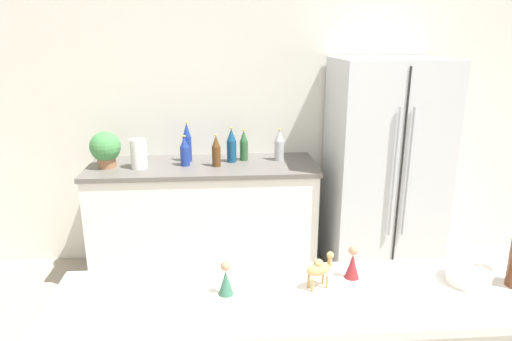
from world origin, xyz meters
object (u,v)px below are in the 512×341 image
(potted_plant, at_px, (105,148))
(wise_man_figurine_crimson, at_px, (226,280))
(paper_towel_roll, at_px, (139,154))
(back_bottle_4, at_px, (279,145))
(back_bottle_1, at_px, (216,151))
(wise_man_figurine_blue, at_px, (352,264))
(back_bottle_0, at_px, (185,151))
(back_bottle_2, at_px, (244,146))
(camel_figurine, at_px, (320,268))
(back_bottle_5, at_px, (231,146))
(fruit_bowl, at_px, (469,274))
(refrigerator, at_px, (383,170))
(back_bottle_3, at_px, (187,142))

(potted_plant, xyz_separation_m, wise_man_figurine_crimson, (0.88, -1.88, -0.05))
(potted_plant, bearing_deg, paper_towel_roll, -8.90)
(back_bottle_4, height_order, wise_man_figurine_crimson, back_bottle_4)
(back_bottle_1, relative_size, wise_man_figurine_blue, 1.79)
(back_bottle_0, distance_m, wise_man_figurine_crimson, 1.90)
(back_bottle_2, bearing_deg, wise_man_figurine_crimson, -94.63)
(camel_figurine, bearing_deg, wise_man_figurine_blue, 23.73)
(paper_towel_roll, relative_size, back_bottle_5, 0.81)
(fruit_bowl, height_order, camel_figurine, camel_figurine)
(fruit_bowl, xyz_separation_m, camel_figurine, (-0.59, 0.00, 0.05))
(back_bottle_2, bearing_deg, back_bottle_0, -164.80)
(back_bottle_0, relative_size, back_bottle_2, 0.94)
(back_bottle_2, relative_size, back_bottle_5, 0.90)
(back_bottle_4, relative_size, wise_man_figurine_crimson, 1.90)
(back_bottle_1, distance_m, camel_figurine, 1.87)
(camel_figurine, bearing_deg, refrigerator, 63.85)
(refrigerator, distance_m, fruit_bowl, 1.85)
(wise_man_figurine_blue, bearing_deg, back_bottle_3, 112.12)
(refrigerator, bearing_deg, paper_towel_roll, -179.90)
(wise_man_figurine_crimson, bearing_deg, back_bottle_2, 85.37)
(back_bottle_2, relative_size, wise_man_figurine_crimson, 1.86)
(back_bottle_4, relative_size, back_bottle_5, 0.92)
(back_bottle_4, height_order, back_bottle_5, back_bottle_5)
(back_bottle_1, distance_m, back_bottle_3, 0.28)
(paper_towel_roll, height_order, camel_figurine, paper_towel_roll)
(potted_plant, height_order, wise_man_figurine_blue, potted_plant)
(camel_figurine, bearing_deg, paper_towel_roll, 118.40)
(back_bottle_4, xyz_separation_m, wise_man_figurine_blue, (0.06, -1.90, -0.02))
(potted_plant, bearing_deg, back_bottle_1, -2.12)
(back_bottle_0, bearing_deg, wise_man_figurine_blue, -66.20)
(back_bottle_1, relative_size, camel_figurine, 1.73)
(back_bottle_3, xyz_separation_m, back_bottle_4, (0.72, -0.02, -0.03))
(potted_plant, distance_m, camel_figurine, 2.23)
(potted_plant, relative_size, camel_figurine, 1.92)
(potted_plant, bearing_deg, back_bottle_2, 6.96)
(wise_man_figurine_blue, bearing_deg, refrigerator, 66.94)
(back_bottle_5, xyz_separation_m, camel_figurine, (0.29, -1.94, -0.01))
(back_bottle_2, bearing_deg, paper_towel_roll, -168.18)
(paper_towel_roll, distance_m, back_bottle_0, 0.34)
(refrigerator, height_order, back_bottle_3, refrigerator)
(paper_towel_roll, relative_size, back_bottle_1, 0.90)
(camel_figurine, height_order, wise_man_figurine_crimson, camel_figurine)
(refrigerator, height_order, camel_figurine, refrigerator)
(back_bottle_3, bearing_deg, back_bottle_4, -1.81)
(back_bottle_1, bearing_deg, camel_figurine, -77.43)
(back_bottle_0, xyz_separation_m, back_bottle_4, (0.73, 0.10, 0.01))
(back_bottle_3, bearing_deg, back_bottle_1, -34.72)
(wise_man_figurine_crimson, bearing_deg, paper_towel_roll, 108.91)
(back_bottle_1, xyz_separation_m, fruit_bowl, (1.00, -1.83, -0.04))
(wise_man_figurine_crimson, bearing_deg, refrigerator, 55.87)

